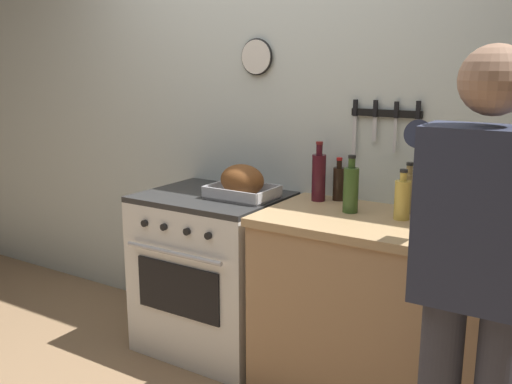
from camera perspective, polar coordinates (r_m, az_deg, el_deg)
name	(u,v)px	position (r m, az deg, el deg)	size (l,w,h in m)	color
wall_back	(281,118)	(3.26, 2.47, 7.39)	(6.00, 0.13, 2.60)	silver
counter_block	(476,334)	(2.74, 21.09, -13.03)	(2.03, 0.65, 0.90)	tan
stove	(214,272)	(3.27, -4.25, -7.94)	(0.76, 0.67, 0.90)	white
person_cook	(479,273)	(1.96, 21.31, -7.57)	(0.51, 0.63, 1.66)	#383842
roasting_pan	(242,183)	(3.03, -1.39, 0.91)	(0.35, 0.26, 0.18)	#B7B7BC
cutting_board	(505,244)	(2.45, 23.58, -4.80)	(0.36, 0.24, 0.02)	tan
bottle_cooking_oil	(402,199)	(2.70, 14.37, -0.65)	(0.07, 0.07, 0.23)	gold
bottle_soy_sauce	(339,183)	(3.01, 8.25, 0.93)	(0.06, 0.06, 0.23)	black
bottle_olive_oil	(351,189)	(2.77, 9.44, 0.33)	(0.07, 0.07, 0.28)	#385623
bottle_wine_red	(319,176)	(2.98, 6.27, 1.58)	(0.07, 0.07, 0.31)	#47141E
bottle_vinegar	(408,192)	(2.82, 14.95, 0.01)	(0.07, 0.07, 0.25)	#997F4C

